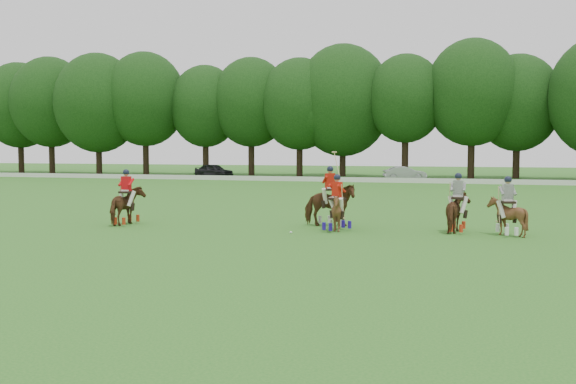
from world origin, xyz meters
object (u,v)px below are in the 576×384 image
(polo_red_a, at_px, (127,205))
(polo_red_c, at_px, (337,211))
(car_mid, at_px, (405,173))
(polo_ball, at_px, (291,232))
(polo_stripe_b, at_px, (507,215))
(polo_red_b, at_px, (330,205))
(car_left, at_px, (214,171))
(polo_stripe_a, at_px, (458,211))

(polo_red_a, distance_m, polo_red_c, 8.67)
(car_mid, xyz_separation_m, polo_red_c, (1.61, -38.92, 0.08))
(polo_red_c, xyz_separation_m, polo_ball, (-1.47, -1.14, -0.71))
(polo_red_c, bearing_deg, polo_stripe_b, 5.17)
(car_mid, height_order, polo_red_a, polo_red_a)
(polo_red_a, bearing_deg, polo_red_b, 12.18)
(car_left, relative_size, polo_red_c, 2.01)
(polo_stripe_a, height_order, polo_stripe_b, polo_stripe_a)
(polo_red_c, height_order, polo_stripe_a, polo_stripe_a)
(polo_red_a, distance_m, polo_stripe_a, 13.09)
(car_mid, xyz_separation_m, polo_red_a, (-7.05, -39.33, 0.14))
(car_left, distance_m, polo_stripe_a, 45.93)
(polo_stripe_b, bearing_deg, polo_ball, -167.41)
(car_left, height_order, car_mid, car_left)
(car_left, bearing_deg, polo_stripe_a, -129.01)
(polo_red_a, bearing_deg, car_mid, 79.84)
(polo_red_a, bearing_deg, polo_red_c, 2.71)
(car_mid, bearing_deg, polo_ball, 163.22)
(car_mid, distance_m, polo_ball, 40.07)
(car_mid, distance_m, polo_red_c, 38.96)
(polo_stripe_b, height_order, polo_ball, polo_stripe_b)
(polo_red_a, bearing_deg, polo_stripe_a, 6.02)
(polo_red_a, height_order, polo_red_b, polo_red_b)
(car_left, relative_size, polo_stripe_a, 1.96)
(car_left, xyz_separation_m, polo_red_a, (12.83, -39.33, 0.08))
(polo_red_c, xyz_separation_m, polo_stripe_a, (4.36, 0.96, 0.03))
(polo_red_a, relative_size, polo_ball, 25.11)
(polo_red_c, distance_m, polo_stripe_a, 4.47)
(car_mid, bearing_deg, polo_red_a, 152.87)
(car_left, height_order, polo_red_a, polo_red_a)
(polo_ball, bearing_deg, polo_stripe_a, 19.79)
(car_mid, distance_m, polo_stripe_a, 38.43)
(polo_red_a, relative_size, polo_red_b, 0.77)
(car_mid, xyz_separation_m, polo_stripe_b, (7.69, -38.37, 0.07))
(car_left, relative_size, car_mid, 1.06)
(polo_red_a, xyz_separation_m, polo_red_c, (8.66, 0.41, -0.06))
(polo_red_b, xyz_separation_m, polo_ball, (-0.90, -2.47, -0.83))
(polo_stripe_a, relative_size, polo_ball, 24.52)
(polo_red_a, xyz_separation_m, polo_ball, (7.18, -0.73, -0.77))
(polo_ball, bearing_deg, polo_red_b, 69.92)
(car_mid, relative_size, polo_stripe_a, 1.85)
(polo_red_a, bearing_deg, polo_stripe_b, 3.73)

